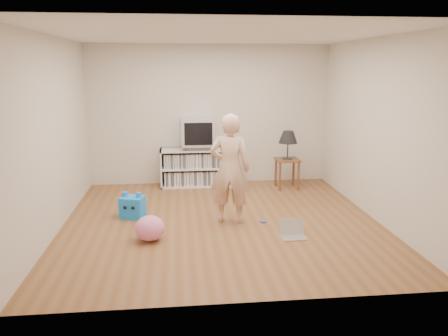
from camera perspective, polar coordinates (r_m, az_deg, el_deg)
name	(u,v)px	position (r m, az deg, el deg)	size (l,w,h in m)	color
ground	(221,221)	(6.37, -0.34, -6.99)	(4.50, 4.50, 0.00)	brown
walls	(221,133)	(6.05, -0.35, 4.65)	(4.52, 4.52, 2.60)	beige
ceiling	(221,35)	(6.00, -0.37, 17.02)	(4.50, 4.50, 0.01)	white
media_unit	(198,167)	(8.21, -3.39, 0.12)	(1.40, 0.45, 0.70)	white
dvd_deck	(198,147)	(8.12, -3.42, 2.75)	(0.45, 0.35, 0.07)	gray
crt_tv	(198,132)	(8.07, -3.45, 4.73)	(0.60, 0.53, 0.50)	#ABABB1
side_table	(287,166)	(8.06, 8.24, 0.24)	(0.42, 0.42, 0.55)	brown
table_lamp	(288,138)	(7.96, 8.37, 3.93)	(0.34, 0.34, 0.52)	#333333
person	(230,169)	(6.15, 0.76, -0.13)	(0.57, 0.37, 1.57)	beige
laptop	(293,232)	(5.88, 8.94, -8.27)	(0.33, 0.27, 0.22)	silver
playing_cards	(263,222)	(6.36, 5.08, -7.00)	(0.07, 0.09, 0.02)	#3F4AA9
plush_blue	(133,207)	(6.63, -11.86, -4.97)	(0.39, 0.35, 0.39)	#1684F9
plush_pink	(150,228)	(5.74, -9.67, -7.77)	(0.38, 0.38, 0.33)	pink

